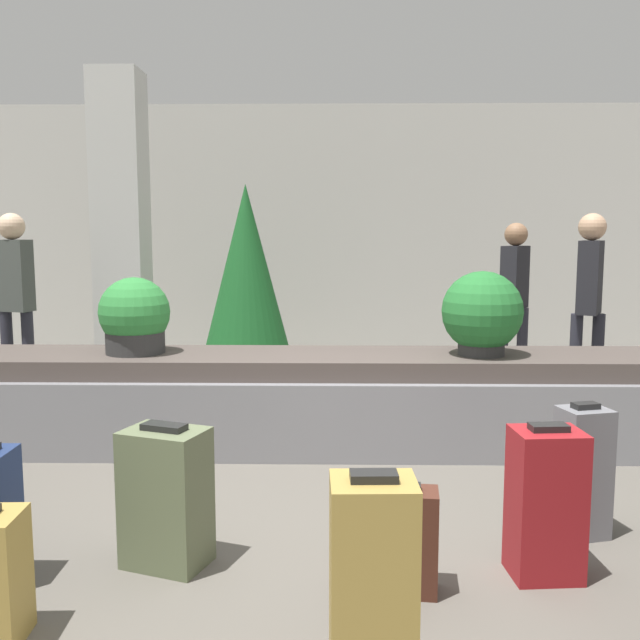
{
  "coord_description": "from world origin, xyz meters",
  "views": [
    {
      "loc": [
        0.09,
        -3.61,
        1.6
      ],
      "look_at": [
        0.0,
        1.56,
        0.94
      ],
      "focal_mm": 40.0,
      "sensor_mm": 36.0,
      "label": 1
    }
  ],
  "objects_px": {
    "pillar": "(122,229)",
    "potted_plant_2": "(135,318)",
    "traveler_0": "(514,289)",
    "suitcase_5": "(546,503)",
    "suitcase_2": "(398,540)",
    "traveler_2": "(589,290)",
    "suitcase_8": "(373,584)",
    "potted_plant_0": "(482,314)",
    "traveler_1": "(15,288)",
    "suitcase_1": "(582,472)",
    "suitcase_3": "(166,497)",
    "decorated_tree": "(246,275)"
  },
  "relations": [
    {
      "from": "traveler_0",
      "to": "traveler_1",
      "type": "distance_m",
      "value": 4.89
    },
    {
      "from": "suitcase_8",
      "to": "traveler_0",
      "type": "relative_size",
      "value": 0.47
    },
    {
      "from": "pillar",
      "to": "potted_plant_2",
      "type": "relative_size",
      "value": 5.68
    },
    {
      "from": "suitcase_1",
      "to": "traveler_0",
      "type": "distance_m",
      "value": 3.8
    },
    {
      "from": "suitcase_2",
      "to": "traveler_1",
      "type": "xyz_separation_m",
      "value": [
        -3.26,
        3.57,
        0.82
      ]
    },
    {
      "from": "pillar",
      "to": "traveler_0",
      "type": "distance_m",
      "value": 4.09
    },
    {
      "from": "suitcase_8",
      "to": "decorated_tree",
      "type": "relative_size",
      "value": 0.38
    },
    {
      "from": "suitcase_2",
      "to": "traveler_0",
      "type": "xyz_separation_m",
      "value": [
        1.57,
        4.3,
        0.76
      ]
    },
    {
      "from": "suitcase_8",
      "to": "traveler_2",
      "type": "bearing_deg",
      "value": 60.19
    },
    {
      "from": "decorated_tree",
      "to": "potted_plant_0",
      "type": "bearing_deg",
      "value": -49.91
    },
    {
      "from": "suitcase_2",
      "to": "potted_plant_2",
      "type": "distance_m",
      "value": 2.88
    },
    {
      "from": "suitcase_2",
      "to": "traveler_2",
      "type": "bearing_deg",
      "value": 65.61
    },
    {
      "from": "suitcase_8",
      "to": "pillar",
      "type": "bearing_deg",
      "value": 112.83
    },
    {
      "from": "potted_plant_0",
      "to": "traveler_1",
      "type": "xyz_separation_m",
      "value": [
        -4.05,
        1.44,
        0.06
      ]
    },
    {
      "from": "suitcase_2",
      "to": "suitcase_5",
      "type": "bearing_deg",
      "value": 18.54
    },
    {
      "from": "pillar",
      "to": "potted_plant_0",
      "type": "distance_m",
      "value": 4.01
    },
    {
      "from": "suitcase_5",
      "to": "potted_plant_2",
      "type": "bearing_deg",
      "value": 135.74
    },
    {
      "from": "traveler_2",
      "to": "decorated_tree",
      "type": "height_order",
      "value": "decorated_tree"
    },
    {
      "from": "suitcase_5",
      "to": "potted_plant_2",
      "type": "relative_size",
      "value": 1.28
    },
    {
      "from": "suitcase_1",
      "to": "suitcase_5",
      "type": "bearing_deg",
      "value": -140.37
    },
    {
      "from": "pillar",
      "to": "potted_plant_0",
      "type": "xyz_separation_m",
      "value": [
        3.27,
        -2.25,
        -0.61
      ]
    },
    {
      "from": "pillar",
      "to": "traveler_1",
      "type": "distance_m",
      "value": 1.25
    },
    {
      "from": "pillar",
      "to": "potted_plant_0",
      "type": "bearing_deg",
      "value": -34.53
    },
    {
      "from": "potted_plant_0",
      "to": "suitcase_1",
      "type": "bearing_deg",
      "value": -81.72
    },
    {
      "from": "potted_plant_2",
      "to": "traveler_2",
      "type": "bearing_deg",
      "value": 18.8
    },
    {
      "from": "traveler_0",
      "to": "decorated_tree",
      "type": "relative_size",
      "value": 0.8
    },
    {
      "from": "suitcase_2",
      "to": "suitcase_5",
      "type": "xyz_separation_m",
      "value": [
        0.69,
        0.15,
        0.11
      ]
    },
    {
      "from": "suitcase_1",
      "to": "suitcase_2",
      "type": "relative_size",
      "value": 1.44
    },
    {
      "from": "suitcase_1",
      "to": "traveler_0",
      "type": "relative_size",
      "value": 0.43
    },
    {
      "from": "suitcase_2",
      "to": "suitcase_8",
      "type": "xyz_separation_m",
      "value": [
        -0.15,
        -0.67,
        0.14
      ]
    },
    {
      "from": "potted_plant_0",
      "to": "decorated_tree",
      "type": "bearing_deg",
      "value": 130.09
    },
    {
      "from": "potted_plant_2",
      "to": "traveler_1",
      "type": "distance_m",
      "value": 2.06
    },
    {
      "from": "pillar",
      "to": "suitcase_2",
      "type": "xyz_separation_m",
      "value": [
        2.47,
        -4.38,
        -1.36
      ]
    },
    {
      "from": "suitcase_3",
      "to": "traveler_2",
      "type": "height_order",
      "value": "traveler_2"
    },
    {
      "from": "suitcase_5",
      "to": "traveler_1",
      "type": "xyz_separation_m",
      "value": [
        -3.95,
        3.42,
        0.71
      ]
    },
    {
      "from": "pillar",
      "to": "traveler_2",
      "type": "bearing_deg",
      "value": -11.46
    },
    {
      "from": "suitcase_3",
      "to": "traveler_1",
      "type": "distance_m",
      "value": 4.05
    },
    {
      "from": "pillar",
      "to": "suitcase_8",
      "type": "bearing_deg",
      "value": -65.28
    },
    {
      "from": "suitcase_3",
      "to": "traveler_0",
      "type": "xyz_separation_m",
      "value": [
        2.66,
        4.07,
        0.66
      ]
    },
    {
      "from": "suitcase_1",
      "to": "traveler_1",
      "type": "height_order",
      "value": "traveler_1"
    },
    {
      "from": "suitcase_2",
      "to": "suitcase_5",
      "type": "height_order",
      "value": "suitcase_5"
    },
    {
      "from": "suitcase_3",
      "to": "suitcase_8",
      "type": "distance_m",
      "value": 1.3
    },
    {
      "from": "suitcase_8",
      "to": "potted_plant_0",
      "type": "bearing_deg",
      "value": 69.48
    },
    {
      "from": "pillar",
      "to": "suitcase_8",
      "type": "distance_m",
      "value": 5.69
    },
    {
      "from": "suitcase_5",
      "to": "traveler_2",
      "type": "bearing_deg",
      "value": 63.24
    },
    {
      "from": "pillar",
      "to": "traveler_1",
      "type": "height_order",
      "value": "pillar"
    },
    {
      "from": "decorated_tree",
      "to": "traveler_0",
      "type": "bearing_deg",
      "value": -4.04
    },
    {
      "from": "suitcase_8",
      "to": "decorated_tree",
      "type": "distance_m",
      "value": 5.32
    },
    {
      "from": "suitcase_2",
      "to": "traveler_0",
      "type": "bearing_deg",
      "value": 75.99
    },
    {
      "from": "suitcase_1",
      "to": "traveler_2",
      "type": "relative_size",
      "value": 0.41
    }
  ]
}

